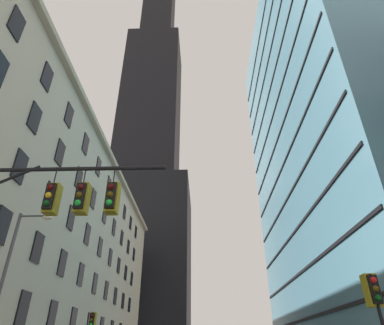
% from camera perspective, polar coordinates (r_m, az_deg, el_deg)
% --- Properties ---
extents(station_building, '(16.39, 68.31, 25.03)m').
position_cam_1_polar(station_building, '(41.43, -28.26, -11.01)').
color(station_building, '#B2A88E').
rests_on(station_building, ground).
extents(dark_skyscraper, '(27.64, 27.64, 213.42)m').
position_cam_1_polar(dark_skyscraper, '(111.90, -7.49, 3.80)').
color(dark_skyscraper, black).
rests_on(dark_skyscraper, ground).
extents(glass_office_midrise, '(16.31, 34.59, 49.53)m').
position_cam_1_polar(glass_office_midrise, '(44.15, 25.09, 5.13)').
color(glass_office_midrise, teal).
rests_on(glass_office_midrise, ground).
extents(traffic_signal_mast, '(7.51, 0.63, 6.93)m').
position_cam_1_polar(traffic_signal_mast, '(11.74, -25.44, -8.23)').
color(traffic_signal_mast, black).
rests_on(traffic_signal_mast, sidewalk_left).
extents(traffic_light_near_right, '(0.40, 0.63, 3.55)m').
position_cam_1_polar(traffic_light_near_right, '(13.18, 29.17, -19.69)').
color(traffic_light_near_right, black).
rests_on(traffic_light_near_right, sidewalk_right).
extents(traffic_light_far_left, '(0.40, 0.63, 3.67)m').
position_cam_1_polar(traffic_light_far_left, '(26.44, -17.05, -25.26)').
color(traffic_light_far_left, black).
rests_on(traffic_light_far_left, sidewalk_left).
extents(street_lamppost, '(1.91, 0.32, 7.87)m').
position_cam_1_polar(street_lamppost, '(19.70, -29.27, -16.61)').
color(street_lamppost, '#47474C').
rests_on(street_lamppost, sidewalk_left).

